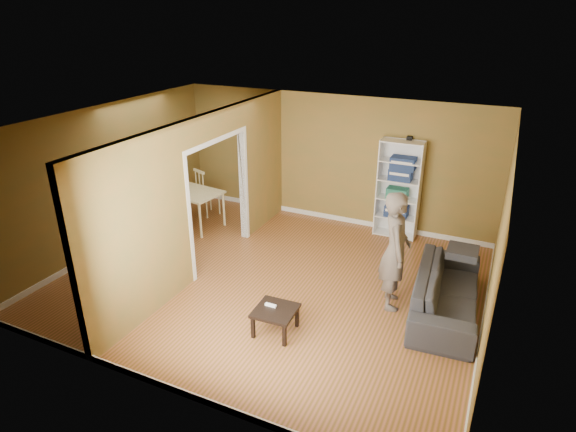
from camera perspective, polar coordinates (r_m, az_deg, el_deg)
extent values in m
plane|color=#A3583E|center=(7.98, -1.93, -7.55)|extent=(6.50, 6.50, 0.00)
plane|color=white|center=(7.01, -2.21, 11.01)|extent=(6.50, 6.50, 0.00)
plane|color=olive|center=(9.79, 5.29, 6.66)|extent=(6.50, 0.00, 6.50)
plane|color=olive|center=(5.36, -15.63, -9.06)|extent=(6.50, 0.00, 6.50)
plane|color=olive|center=(9.25, -20.37, 4.28)|extent=(0.00, 5.50, 5.50)
plane|color=olive|center=(6.70, 23.62, -3.42)|extent=(0.00, 5.50, 5.50)
cube|color=black|center=(9.20, 14.21, 8.84)|extent=(0.10, 0.10, 0.10)
imported|color=black|center=(7.38, 18.39, -7.82)|extent=(2.29, 1.11, 0.85)
imported|color=slate|center=(7.03, 12.71, -2.90)|extent=(0.91, 0.80, 2.11)
cube|color=white|center=(9.44, 10.68, 3.45)|extent=(0.02, 0.35, 1.89)
cube|color=white|center=(9.30, 15.30, 2.70)|extent=(0.02, 0.35, 1.89)
cube|color=white|center=(9.51, 13.19, 3.39)|extent=(0.80, 0.02, 1.89)
cube|color=white|center=(9.71, 12.48, -2.05)|extent=(0.76, 0.35, 0.02)
cube|color=white|center=(9.56, 12.67, -0.04)|extent=(0.76, 0.35, 0.02)
cube|color=white|center=(9.42, 12.87, 2.02)|extent=(0.76, 0.35, 0.02)
cube|color=white|center=(9.30, 13.07, 4.15)|extent=(0.76, 0.35, 0.02)
cube|color=white|center=(9.19, 13.28, 6.33)|extent=(0.76, 0.35, 0.02)
cube|color=white|center=(9.09, 13.50, 8.57)|extent=(0.76, 0.35, 0.02)
cube|color=#1E224D|center=(9.51, 12.72, 0.62)|extent=(0.43, 0.28, 0.22)
cube|color=#125859|center=(9.39, 12.82, 2.67)|extent=(0.39, 0.25, 0.20)
cube|color=navy|center=(9.26, 13.20, 4.83)|extent=(0.42, 0.27, 0.22)
cube|color=navy|center=(9.18, 13.50, 6.21)|extent=(0.45, 0.29, 0.23)
cube|color=black|center=(6.62, -1.51, -11.15)|extent=(0.55, 0.55, 0.04)
cube|color=black|center=(6.65, -4.20, -12.96)|extent=(0.05, 0.05, 0.33)
cube|color=black|center=(6.48, -0.55, -14.01)|extent=(0.05, 0.05, 0.33)
cube|color=black|center=(6.98, -2.36, -10.97)|extent=(0.05, 0.05, 0.33)
cube|color=black|center=(6.82, 1.14, -11.89)|extent=(0.05, 0.05, 0.33)
cube|color=white|center=(6.67, -2.06, -10.52)|extent=(0.16, 0.04, 0.03)
cube|color=beige|center=(9.82, -11.48, 2.81)|extent=(1.19, 0.80, 0.04)
cylinder|color=beige|center=(10.02, -15.01, 0.60)|extent=(0.05, 0.05, 0.71)
cylinder|color=beige|center=(9.39, -9.82, -0.48)|extent=(0.05, 0.05, 0.71)
cylinder|color=beige|center=(10.52, -12.64, 1.94)|extent=(0.05, 0.05, 0.71)
cylinder|color=beige|center=(9.92, -7.58, 0.99)|extent=(0.05, 0.05, 0.71)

